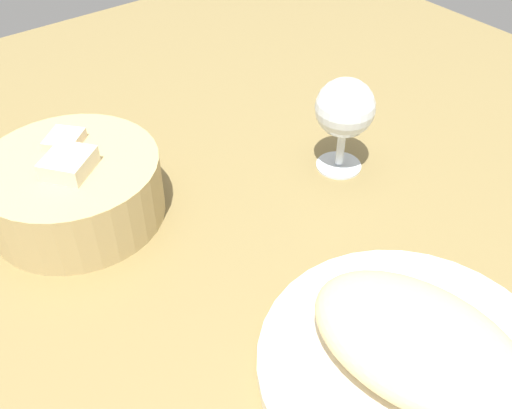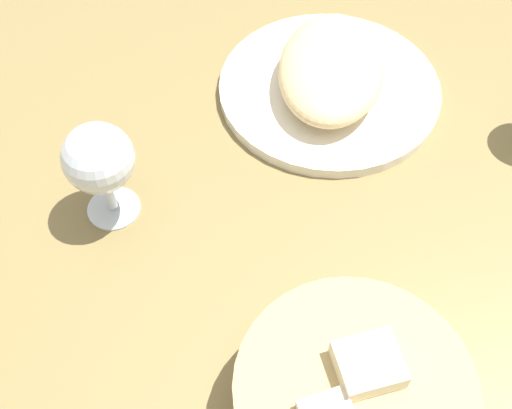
{
  "view_description": "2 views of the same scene",
  "coord_description": "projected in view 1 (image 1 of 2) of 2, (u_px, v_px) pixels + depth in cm",
  "views": [
    {
      "loc": [
        -32.97,
        25.26,
        44.69
      ],
      "look_at": [
        5.01,
        -4.29,
        3.21
      ],
      "focal_mm": 41.38,
      "sensor_mm": 36.0,
      "label": 1
    },
    {
      "loc": [
        37.94,
        9.44,
        55.55
      ],
      "look_at": [
        4.23,
        -4.22,
        4.66
      ],
      "focal_mm": 44.67,
      "sensor_mm": 36.0,
      "label": 2
    }
  ],
  "objects": [
    {
      "name": "wine_glass_near",
      "position": [
        345.0,
        111.0,
        0.69
      ],
      "size": [
        7.12,
        7.12,
        12.05
      ],
      "color": "silver",
      "rests_on": "ground_plane"
    },
    {
      "name": "lettuce_garnish",
      "position": [
        490.0,
        406.0,
        0.47
      ],
      "size": [
        5.18,
        5.18,
        1.4
      ],
      "primitive_type": "cone",
      "color": "#468D38",
      "rests_on": "plate"
    },
    {
      "name": "bread_basket",
      "position": [
        74.0,
        188.0,
        0.65
      ],
      "size": [
        19.36,
        19.36,
        9.19
      ],
      "color": "tan",
      "rests_on": "ground_plane"
    },
    {
      "name": "plate",
      "position": [
        411.0,
        365.0,
        0.51
      ],
      "size": [
        26.81,
        26.81,
        1.4
      ],
      "primitive_type": "cylinder",
      "color": "white",
      "rests_on": "ground_plane"
    },
    {
      "name": "ground_plane",
      "position": [
        253.0,
        276.0,
        0.61
      ],
      "size": [
        140.0,
        140.0,
        2.0
      ],
      "primitive_type": "cube",
      "color": "olive"
    },
    {
      "name": "omelette",
      "position": [
        418.0,
        342.0,
        0.49
      ],
      "size": [
        21.28,
        16.34,
        5.35
      ],
      "primitive_type": "ellipsoid",
      "rotation": [
        0.0,
        0.0,
        0.22
      ],
      "color": "beige",
      "rests_on": "plate"
    }
  ]
}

